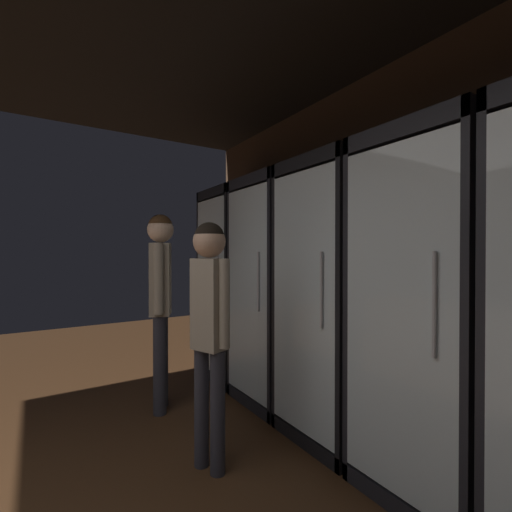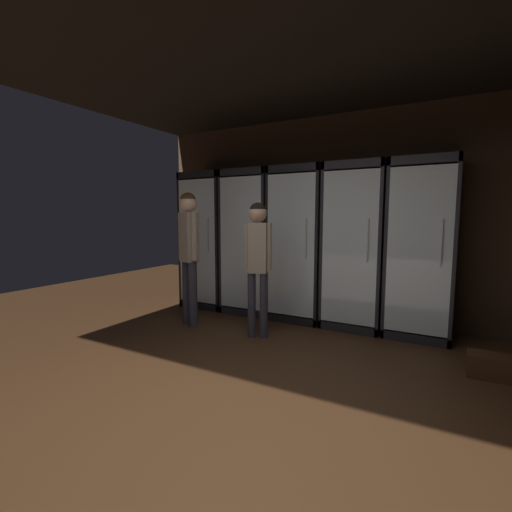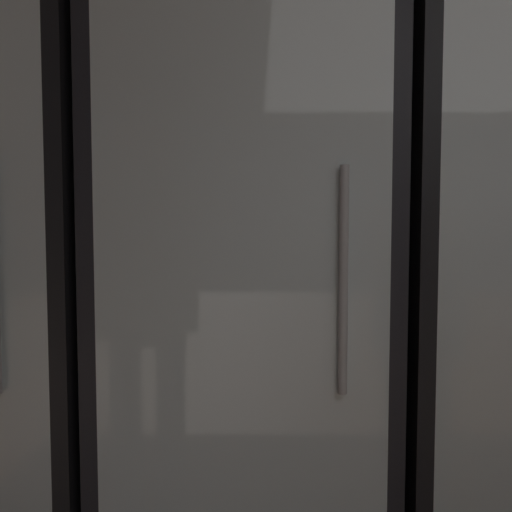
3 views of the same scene
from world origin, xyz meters
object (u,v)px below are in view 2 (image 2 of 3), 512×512
object	(u,v)px
cooler_far_left	(211,242)
cooler_left	(253,243)
cooler_far_right	(421,251)
shopper_near	(258,252)
wine_crate_floor	(488,366)
cooler_center	(301,245)
cooler_right	(356,248)
shopper_far	(189,243)

from	to	relation	value
cooler_far_left	cooler_left	xyz separation A→B (m)	(0.76, 0.00, 0.01)
cooler_far_right	shopper_near	size ratio (longest dim) A/B	1.32
cooler_far_right	wine_crate_floor	size ratio (longest dim) A/B	6.07
cooler_center	shopper_near	world-z (taller)	cooler_center
cooler_far_left	wine_crate_floor	size ratio (longest dim) A/B	6.07
cooler_left	cooler_center	world-z (taller)	same
shopper_near	wine_crate_floor	distance (m)	2.48
cooler_right	wine_crate_floor	size ratio (longest dim) A/B	6.07
cooler_right	wine_crate_floor	bearing A→B (deg)	-33.58
cooler_left	shopper_near	xyz separation A→B (m)	(0.64, -1.01, -0.01)
cooler_center	cooler_right	xyz separation A→B (m)	(0.76, 0.00, -0.01)
cooler_center	cooler_far_right	world-z (taller)	same
shopper_far	wine_crate_floor	world-z (taller)	shopper_far
wine_crate_floor	cooler_right	bearing A→B (deg)	146.42
cooler_left	shopper_far	world-z (taller)	cooler_left
cooler_left	wine_crate_floor	size ratio (longest dim) A/B	6.07
cooler_left	cooler_right	size ratio (longest dim) A/B	1.00
cooler_right	cooler_left	bearing A→B (deg)	-179.98
shopper_near	shopper_far	bearing A→B (deg)	-179.81
cooler_far_right	shopper_far	xyz separation A→B (m)	(-2.66, -1.02, 0.06)
cooler_far_left	cooler_right	distance (m)	2.28
cooler_right	wine_crate_floor	world-z (taller)	cooler_right
cooler_far_left	shopper_near	xyz separation A→B (m)	(1.40, -1.01, -0.01)
cooler_right	wine_crate_floor	xyz separation A→B (m)	(1.42, -0.94, -0.91)
cooler_far_left	cooler_right	world-z (taller)	same
shopper_near	shopper_far	size ratio (longest dim) A/B	0.92
cooler_right	shopper_near	distance (m)	1.35
shopper_far	cooler_left	bearing A→B (deg)	69.75
cooler_far_left	cooler_center	size ratio (longest dim) A/B	1.00
cooler_left	wine_crate_floor	xyz separation A→B (m)	(2.95, -0.94, -0.92)
cooler_far_left	cooler_center	world-z (taller)	same
cooler_center	shopper_far	xyz separation A→B (m)	(-1.14, -1.02, 0.06)
cooler_far_left	cooler_left	size ratio (longest dim) A/B	1.00
shopper_far	wine_crate_floor	size ratio (longest dim) A/B	5.02
cooler_center	cooler_right	bearing A→B (deg)	0.02
cooler_far_right	wine_crate_floor	bearing A→B (deg)	-55.07
cooler_far_right	shopper_far	distance (m)	2.85
cooler_far_left	shopper_near	distance (m)	1.73
cooler_left	cooler_right	bearing A→B (deg)	0.02
cooler_right	cooler_far_right	bearing A→B (deg)	0.07
cooler_center	cooler_far_right	size ratio (longest dim) A/B	1.00
cooler_right	shopper_near	world-z (taller)	cooler_right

